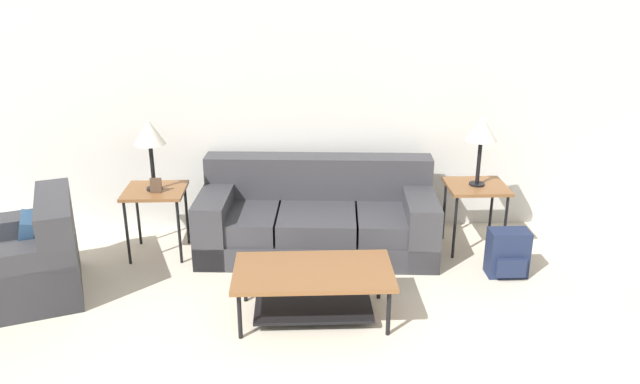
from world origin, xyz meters
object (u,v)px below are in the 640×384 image
side_table_left (155,196)px  table_lamp_left (149,134)px  armchair (20,263)px  coffee_table (313,282)px  backpack (508,254)px  table_lamp_right (482,131)px  couch (317,219)px  side_table_right (476,192)px

side_table_left → table_lamp_left: size_ratio=0.98×
armchair → coffee_table: bearing=-10.6°
side_table_left → backpack: 3.13m
side_table_left → table_lamp_left: (0.00, 0.00, 0.58)m
table_lamp_left → table_lamp_right: size_ratio=1.00×
table_lamp_left → table_lamp_right: same height
backpack → table_lamp_left: bearing=169.8°
table_lamp_left → side_table_left: bearing=-116.6°
armchair → coffee_table: armchair is taller
couch → backpack: couch is taller
side_table_right → table_lamp_left: (-2.91, 0.00, 0.58)m
couch → table_lamp_right: table_lamp_right is taller
couch → coffee_table: size_ratio=1.86×
table_lamp_left → table_lamp_right: 2.91m
table_lamp_left → armchair: bearing=-142.4°
coffee_table → backpack: (1.68, 0.61, -0.10)m
side_table_right → armchair: bearing=-169.3°
couch → table_lamp_left: (-1.46, -0.04, 0.85)m
side_table_left → table_lamp_right: (2.91, 0.00, 0.58)m
table_lamp_left → coffee_table: bearing=-40.1°
side_table_right → backpack: 0.68m
coffee_table → side_table_left: side_table_left is taller
couch → side_table_left: bearing=-178.3°
armchair → coffee_table: size_ratio=1.03×
armchair → backpack: bearing=2.5°
backpack → side_table_right: bearing=105.4°
side_table_left → table_lamp_right: 2.97m
side_table_left → armchair: bearing=-142.4°
armchair → backpack: (4.01, 0.18, -0.09)m
coffee_table → side_table_left: bearing=139.9°
coffee_table → table_lamp_left: size_ratio=1.85×
coffee_table → side_table_left: 1.83m
coffee_table → backpack: size_ratio=2.88×
side_table_right → backpack: side_table_right is taller
armchair → backpack: size_ratio=2.97×
couch → side_table_left: couch is taller
armchair → side_table_left: armchair is taller
side_table_right → table_lamp_right: table_lamp_right is taller
table_lamp_left → backpack: table_lamp_left is taller
coffee_table → table_lamp_right: (1.53, 1.16, 0.84)m
side_table_right → table_lamp_left: bearing=180.0°
side_table_right → side_table_left: bearing=180.0°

